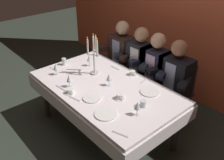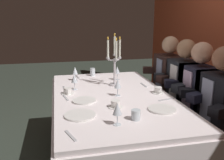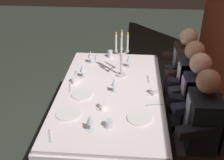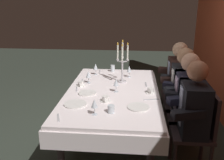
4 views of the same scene
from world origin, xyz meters
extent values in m
plane|color=#30382E|center=(0.00, 0.00, 0.00)|extent=(12.00, 12.00, 0.00)
cube|color=#D75936|center=(0.00, 1.66, 1.35)|extent=(6.00, 0.12, 2.70)
cube|color=white|center=(0.00, 0.00, 0.72)|extent=(1.90, 1.10, 0.04)
cube|color=white|center=(0.00, 0.00, 0.61)|extent=(1.94, 1.14, 0.18)
cylinder|color=#2E2224|center=(-0.83, -0.43, 0.35)|extent=(0.07, 0.07, 0.70)
cylinder|color=#2E2224|center=(-0.83, 0.43, 0.35)|extent=(0.07, 0.07, 0.70)
cylinder|color=#2E2224|center=(0.83, 0.43, 0.35)|extent=(0.07, 0.07, 0.70)
cylinder|color=silver|center=(-0.34, 0.10, 0.75)|extent=(0.11, 0.11, 0.02)
cylinder|color=silver|center=(-0.34, 0.10, 0.90)|extent=(0.02, 0.02, 0.28)
cylinder|color=silver|center=(-0.34, 0.10, 1.08)|extent=(0.04, 0.04, 0.02)
cylinder|color=white|center=(-0.34, 0.10, 1.18)|extent=(0.02, 0.02, 0.18)
ellipsoid|color=yellow|center=(-0.34, 0.10, 1.29)|extent=(0.02, 0.02, 0.03)
cylinder|color=silver|center=(-0.30, 0.10, 1.02)|extent=(0.07, 0.01, 0.01)
cylinder|color=silver|center=(-0.26, 0.10, 1.04)|extent=(0.04, 0.04, 0.02)
cylinder|color=white|center=(-0.26, 0.10, 1.14)|extent=(0.02, 0.02, 0.18)
ellipsoid|color=yellow|center=(-0.26, 0.10, 1.25)|extent=(0.02, 0.02, 0.03)
cylinder|color=silver|center=(-0.36, 0.13, 1.02)|extent=(0.05, 0.07, 0.01)
cylinder|color=silver|center=(-0.37, 0.17, 1.04)|extent=(0.04, 0.04, 0.02)
cylinder|color=white|center=(-0.37, 0.17, 1.14)|extent=(0.02, 0.02, 0.18)
ellipsoid|color=yellow|center=(-0.37, 0.17, 1.25)|extent=(0.02, 0.02, 0.03)
cylinder|color=silver|center=(-0.36, 0.07, 1.02)|extent=(0.05, 0.07, 0.01)
cylinder|color=silver|center=(-0.37, 0.04, 1.04)|extent=(0.04, 0.04, 0.02)
cylinder|color=white|center=(-0.37, 0.04, 1.14)|extent=(0.02, 0.02, 0.18)
ellipsoid|color=yellow|center=(-0.37, 0.04, 1.25)|extent=(0.02, 0.02, 0.03)
cylinder|color=white|center=(0.47, 0.31, 0.75)|extent=(0.23, 0.23, 0.01)
cylinder|color=white|center=(0.12, -0.29, 0.75)|extent=(0.21, 0.21, 0.01)
cylinder|color=white|center=(0.45, -0.36, 0.75)|extent=(0.24, 0.24, 0.01)
cylinder|color=silver|center=(-0.65, -0.30, 0.74)|extent=(0.06, 0.06, 0.00)
cylinder|color=silver|center=(-0.65, -0.30, 0.78)|extent=(0.01, 0.01, 0.07)
cone|color=silver|center=(-0.65, -0.30, 0.86)|extent=(0.07, 0.07, 0.08)
cylinder|color=maroon|center=(-0.65, -0.30, 0.84)|extent=(0.04, 0.04, 0.03)
cylinder|color=silver|center=(0.03, 0.05, 0.74)|extent=(0.06, 0.06, 0.00)
cylinder|color=silver|center=(0.03, 0.05, 0.78)|extent=(0.01, 0.01, 0.07)
cone|color=silver|center=(0.03, 0.05, 0.86)|extent=(0.07, 0.07, 0.08)
cylinder|color=#E0D172|center=(0.03, 0.05, 0.84)|extent=(0.04, 0.04, 0.03)
cylinder|color=silver|center=(-0.27, -0.34, 0.74)|extent=(0.06, 0.06, 0.00)
cylinder|color=silver|center=(-0.27, -0.34, 0.78)|extent=(0.01, 0.01, 0.07)
cone|color=silver|center=(-0.27, -0.34, 0.86)|extent=(0.07, 0.07, 0.08)
cylinder|color=maroon|center=(-0.27, -0.34, 0.84)|extent=(0.04, 0.04, 0.03)
cylinder|color=silver|center=(0.67, -0.11, 0.74)|extent=(0.06, 0.06, 0.00)
cylinder|color=silver|center=(0.67, -0.11, 0.78)|extent=(0.01, 0.01, 0.07)
cone|color=silver|center=(0.67, -0.11, 0.86)|extent=(0.07, 0.07, 0.08)
cylinder|color=silver|center=(-0.57, 0.19, 0.74)|extent=(0.06, 0.06, 0.00)
cylinder|color=silver|center=(-0.57, 0.19, 0.78)|extent=(0.01, 0.01, 0.07)
cone|color=silver|center=(-0.57, 0.19, 0.86)|extent=(0.07, 0.07, 0.08)
cylinder|color=maroon|center=(-0.57, 0.19, 0.84)|extent=(0.04, 0.04, 0.03)
cylinder|color=silver|center=(0.61, 0.04, 0.78)|extent=(0.07, 0.07, 0.08)
cylinder|color=silver|center=(-0.83, -0.07, 0.79)|extent=(0.06, 0.06, 0.10)
cylinder|color=white|center=(0.03, 0.46, 0.74)|extent=(0.12, 0.12, 0.01)
cylinder|color=white|center=(0.03, 0.46, 0.77)|extent=(0.08, 0.08, 0.05)
torus|color=white|center=(0.08, 0.46, 0.78)|extent=(0.04, 0.01, 0.04)
cylinder|color=white|center=(-0.14, -0.42, 0.74)|extent=(0.12, 0.12, 0.01)
cylinder|color=white|center=(-0.14, -0.42, 0.77)|extent=(0.08, 0.08, 0.05)
torus|color=white|center=(-0.09, -0.42, 0.78)|extent=(0.04, 0.01, 0.04)
cylinder|color=white|center=(0.33, -0.05, 0.74)|extent=(0.12, 0.12, 0.01)
cylinder|color=white|center=(0.33, -0.05, 0.77)|extent=(0.08, 0.08, 0.05)
torus|color=white|center=(0.38, -0.05, 0.78)|extent=(0.04, 0.01, 0.04)
cube|color=#B7B7BC|center=(-0.31, -0.44, 0.74)|extent=(0.19, 0.04, 0.01)
cube|color=#B7B7BC|center=(-0.80, -0.26, 0.74)|extent=(0.17, 0.03, 0.01)
cube|color=#B7B7BC|center=(0.77, -0.45, 0.74)|extent=(0.17, 0.07, 0.01)
cube|color=#B7B7BC|center=(-0.27, 0.42, 0.74)|extent=(0.17, 0.03, 0.01)
cube|color=#B7B7BC|center=(0.24, 0.46, 0.74)|extent=(0.05, 0.17, 0.01)
cube|color=#B7B7BC|center=(-0.01, -0.44, 0.74)|extent=(0.17, 0.05, 0.01)
cylinder|color=#2E2224|center=(-0.81, 0.70, 0.21)|extent=(0.04, 0.04, 0.42)
cylinder|color=#2E2224|center=(-0.45, 0.70, 0.21)|extent=(0.04, 0.04, 0.42)
cylinder|color=#2E2224|center=(-0.81, 1.06, 0.21)|extent=(0.04, 0.04, 0.42)
cylinder|color=#2E2224|center=(-0.45, 1.06, 0.21)|extent=(0.04, 0.04, 0.42)
cube|color=#2E2224|center=(-0.63, 0.88, 0.44)|extent=(0.42, 0.42, 0.04)
cube|color=#2E2224|center=(-0.63, 1.07, 0.68)|extent=(0.38, 0.04, 0.44)
cube|color=#301F1B|center=(-0.63, 0.88, 0.73)|extent=(0.42, 0.26, 0.54)
cube|color=#8895B5|center=(-0.63, 0.75, 0.76)|extent=(0.16, 0.01, 0.40)
sphere|color=tan|center=(-0.63, 0.88, 1.14)|extent=(0.21, 0.21, 0.21)
cube|color=#301F1B|center=(-0.85, 0.78, 0.77)|extent=(0.19, 0.34, 0.08)
cube|color=#301F1B|center=(-0.41, 0.78, 0.77)|extent=(0.19, 0.34, 0.08)
cylinder|color=#2E2224|center=(-0.41, 0.70, 0.21)|extent=(0.04, 0.04, 0.42)
cylinder|color=#2E2224|center=(-0.05, 0.70, 0.21)|extent=(0.04, 0.04, 0.42)
cylinder|color=#2E2224|center=(-0.41, 1.06, 0.21)|extent=(0.04, 0.04, 0.42)
cylinder|color=#2E2224|center=(-0.05, 1.06, 0.21)|extent=(0.04, 0.04, 0.42)
cube|color=#2E2224|center=(-0.23, 0.88, 0.44)|extent=(0.42, 0.42, 0.04)
cube|color=#2E2224|center=(-0.23, 1.07, 0.68)|extent=(0.38, 0.04, 0.44)
cube|color=black|center=(-0.23, 0.88, 0.73)|extent=(0.42, 0.26, 0.54)
cube|color=white|center=(-0.23, 0.75, 0.76)|extent=(0.16, 0.01, 0.40)
sphere|color=tan|center=(-0.23, 0.88, 1.14)|extent=(0.21, 0.21, 0.21)
cube|color=black|center=(-0.45, 0.78, 0.77)|extent=(0.19, 0.34, 0.08)
cube|color=black|center=(-0.01, 0.78, 0.77)|extent=(0.19, 0.34, 0.08)
cylinder|color=#2E2224|center=(-0.10, 0.70, 0.21)|extent=(0.04, 0.04, 0.42)
cylinder|color=#2E2224|center=(0.26, 0.70, 0.21)|extent=(0.04, 0.04, 0.42)
cylinder|color=#2E2224|center=(-0.10, 1.06, 0.21)|extent=(0.04, 0.04, 0.42)
cylinder|color=#2E2224|center=(0.26, 1.06, 0.21)|extent=(0.04, 0.04, 0.42)
cube|color=#2E2224|center=(0.08, 0.88, 0.44)|extent=(0.42, 0.42, 0.04)
cube|color=#2E2224|center=(0.08, 1.07, 0.68)|extent=(0.38, 0.04, 0.44)
cube|color=black|center=(0.08, 0.88, 0.73)|extent=(0.42, 0.26, 0.54)
cube|color=#C3A7CC|center=(0.08, 0.75, 0.76)|extent=(0.16, 0.01, 0.40)
sphere|color=#DBA280|center=(0.08, 0.88, 1.14)|extent=(0.21, 0.21, 0.21)
cube|color=black|center=(-0.14, 0.78, 0.77)|extent=(0.19, 0.34, 0.08)
cube|color=black|center=(0.30, 0.78, 0.77)|extent=(0.19, 0.34, 0.08)
cylinder|color=#2E2224|center=(0.24, 0.70, 0.21)|extent=(0.04, 0.04, 0.42)
cylinder|color=#2E2224|center=(0.60, 0.70, 0.21)|extent=(0.04, 0.04, 0.42)
cylinder|color=#2E2224|center=(0.24, 1.06, 0.21)|extent=(0.04, 0.04, 0.42)
cylinder|color=#2E2224|center=(0.60, 1.06, 0.21)|extent=(0.04, 0.04, 0.42)
cube|color=#2E2224|center=(0.42, 0.88, 0.44)|extent=(0.42, 0.42, 0.04)
cube|color=#2E2224|center=(0.42, 1.07, 0.68)|extent=(0.38, 0.04, 0.44)
cube|color=black|center=(0.42, 0.88, 0.73)|extent=(0.42, 0.26, 0.54)
cube|color=#8F97B5|center=(0.42, 0.75, 0.76)|extent=(0.16, 0.01, 0.40)
sphere|color=#A06447|center=(0.42, 0.88, 1.14)|extent=(0.21, 0.21, 0.21)
cube|color=black|center=(0.20, 0.78, 0.77)|extent=(0.19, 0.34, 0.08)
cube|color=black|center=(0.64, 0.78, 0.77)|extent=(0.19, 0.34, 0.08)
camera|label=1|loc=(2.08, -1.68, 2.38)|focal=40.40mm
camera|label=2|loc=(2.25, -0.51, 1.49)|focal=40.23mm
camera|label=3|loc=(2.51, 0.22, 2.31)|focal=44.27mm
camera|label=4|loc=(2.89, 0.25, 1.84)|focal=40.86mm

